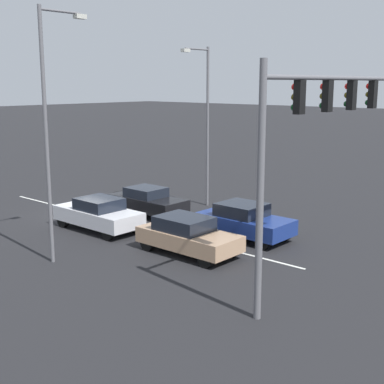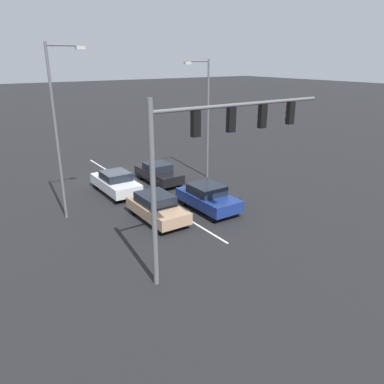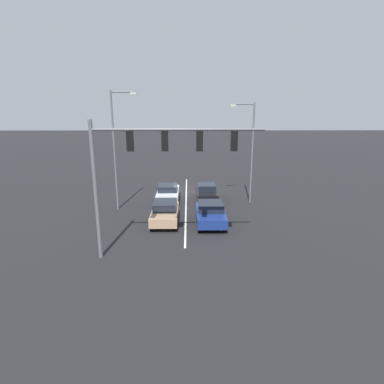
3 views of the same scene
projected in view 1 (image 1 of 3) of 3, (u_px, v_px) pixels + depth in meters
ground_plane at (84, 213)px, 26.86m from camera, size 240.00×240.00×0.00m
lane_stripe_left_divider at (128, 224)px, 24.74m from camera, size 0.12×18.54×0.01m
car_navy_leftlane_front at (244, 221)px, 22.36m from camera, size 1.89×4.00×1.48m
car_tan_midlane_front at (188, 235)px, 20.32m from camera, size 1.79×4.05×1.43m
car_black_leftlane_second at (147, 201)px, 26.29m from camera, size 1.72×4.09×1.38m
car_silver_midlane_second at (98, 214)px, 23.59m from camera, size 1.80×4.26×1.46m
traffic_signal_gantry at (314, 123)px, 15.84m from camera, size 8.33×0.37×7.03m
street_lamp_right_shoulder at (50, 121)px, 18.64m from camera, size 1.94×0.24×8.98m
street_lamp_left_shoulder at (205, 116)px, 27.48m from camera, size 1.99×0.24×8.20m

